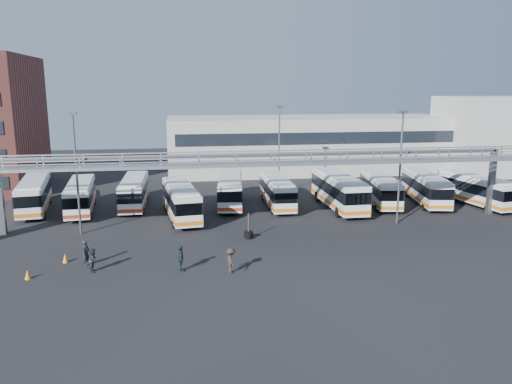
{
  "coord_description": "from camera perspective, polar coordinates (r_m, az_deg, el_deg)",
  "views": [
    {
      "loc": [
        -7.6,
        -34.62,
        12.12
      ],
      "look_at": [
        -1.23,
        6.0,
        3.57
      ],
      "focal_mm": 35.0,
      "sensor_mm": 36.0,
      "label": 1
    }
  ],
  "objects": [
    {
      "name": "bus_9",
      "position": [
        57.41,
        23.73,
        0.33
      ],
      "size": [
        3.89,
        10.62,
        3.15
      ],
      "rotation": [
        0.0,
        0.0,
        0.15
      ],
      "color": "silver",
      "rests_on": "ground"
    },
    {
      "name": "building_right",
      "position": [
        81.0,
        25.54,
        5.92
      ],
      "size": [
        14.0,
        12.0,
        11.0
      ],
      "primitive_type": "cube",
      "color": "#B2B2AD",
      "rests_on": "ground"
    },
    {
      "name": "bus_7",
      "position": [
        54.59,
        13.99,
        0.41
      ],
      "size": [
        4.02,
        10.47,
        3.1
      ],
      "rotation": [
        0.0,
        0.0,
        -0.17
      ],
      "color": "silver",
      "rests_on": "ground"
    },
    {
      "name": "tire_stack",
      "position": [
        41.22,
        -0.86,
        -4.83
      ],
      "size": [
        0.75,
        0.75,
        2.13
      ],
      "color": "black",
      "rests_on": "ground"
    },
    {
      "name": "pedestrian_b",
      "position": [
        35.6,
        -18.07,
        -7.39
      ],
      "size": [
        0.71,
        0.86,
        1.6
      ],
      "primitive_type": "imported",
      "rotation": [
        0.0,
        0.0,
        1.43
      ],
      "color": "#25212E",
      "rests_on": "ground"
    },
    {
      "name": "cone_left",
      "position": [
        35.91,
        -24.65,
        -8.56
      ],
      "size": [
        0.52,
        0.52,
        0.63
      ],
      "primitive_type": "cone",
      "rotation": [
        0.0,
        0.0,
        -0.42
      ],
      "color": "orange",
      "rests_on": "ground"
    },
    {
      "name": "cone_right",
      "position": [
        38.17,
        -20.97,
        -7.06
      ],
      "size": [
        0.47,
        0.47,
        0.65
      ],
      "primitive_type": "cone",
      "rotation": [
        0.0,
        0.0,
        -0.17
      ],
      "color": "orange",
      "rests_on": "ground"
    },
    {
      "name": "pedestrian_c",
      "position": [
        33.58,
        -2.88,
        -7.84
      ],
      "size": [
        0.88,
        1.24,
        1.74
      ],
      "primitive_type": "imported",
      "rotation": [
        0.0,
        0.0,
        1.79
      ],
      "color": "#2E211E",
      "rests_on": "ground"
    },
    {
      "name": "warehouse",
      "position": [
        75.66,
        6.19,
        5.51
      ],
      "size": [
        42.0,
        14.0,
        8.0
      ],
      "primitive_type": "cube",
      "color": "#9E9E99",
      "rests_on": "ground"
    },
    {
      "name": "bus_2",
      "position": [
        53.25,
        -13.76,
        0.12
      ],
      "size": [
        2.45,
        10.16,
        3.08
      ],
      "rotation": [
        0.0,
        0.0,
        -0.01
      ],
      "color": "silver",
      "rests_on": "ground"
    },
    {
      "name": "ground",
      "position": [
        37.46,
        3.31,
        -7.15
      ],
      "size": [
        140.0,
        140.0,
        0.0
      ],
      "primitive_type": "plane",
      "color": "black",
      "rests_on": "ground"
    },
    {
      "name": "gantry",
      "position": [
        41.73,
        1.7,
        2.62
      ],
      "size": [
        51.4,
        5.15,
        7.1
      ],
      "color": "#96999F",
      "rests_on": "ground"
    },
    {
      "name": "pedestrian_a",
      "position": [
        36.86,
        -18.86,
        -6.62
      ],
      "size": [
        0.65,
        0.78,
        1.81
      ],
      "primitive_type": "imported",
      "rotation": [
        0.0,
        0.0,
        1.18
      ],
      "color": "black",
      "rests_on": "ground"
    },
    {
      "name": "bus_0",
      "position": [
        54.67,
        -24.02,
        -0.18
      ],
      "size": [
        4.09,
        10.9,
        3.23
      ],
      "rotation": [
        0.0,
        0.0,
        0.16
      ],
      "color": "silver",
      "rests_on": "ground"
    },
    {
      "name": "bus_3",
      "position": [
        47.81,
        -8.59,
        -0.88
      ],
      "size": [
        3.74,
        10.8,
        3.21
      ],
      "rotation": [
        0.0,
        0.0,
        0.12
      ],
      "color": "silver",
      "rests_on": "ground"
    },
    {
      "name": "pedestrian_d",
      "position": [
        34.22,
        -8.59,
        -7.53
      ],
      "size": [
        0.62,
        1.11,
        1.8
      ],
      "primitive_type": "imported",
      "rotation": [
        0.0,
        0.0,
        1.75
      ],
      "color": "#18252B",
      "rests_on": "ground"
    },
    {
      "name": "bus_4",
      "position": [
        52.49,
        -2.95,
        0.33
      ],
      "size": [
        3.61,
        10.6,
        3.16
      ],
      "rotation": [
        0.0,
        0.0,
        -0.12
      ],
      "color": "silver",
      "rests_on": "ground"
    },
    {
      "name": "light_pole_left",
      "position": [
        43.91,
        -19.86,
        2.68
      ],
      "size": [
        0.7,
        0.35,
        10.21
      ],
      "color": "#4C4F54",
      "rests_on": "ground"
    },
    {
      "name": "bus_5",
      "position": [
        52.03,
        2.42,
        0.16
      ],
      "size": [
        2.59,
        10.08,
        3.04
      ],
      "rotation": [
        0.0,
        0.0,
        -0.03
      ],
      "color": "silver",
      "rests_on": "ground"
    },
    {
      "name": "bus_6",
      "position": [
        51.8,
        9.41,
        0.23
      ],
      "size": [
        2.68,
        11.45,
        3.48
      ],
      "rotation": [
        0.0,
        0.0,
        -0.0
      ],
      "color": "silver",
      "rests_on": "ground"
    },
    {
      "name": "bus_1",
      "position": [
        52.59,
        -19.41,
        -0.35
      ],
      "size": [
        3.33,
        10.33,
        3.08
      ],
      "rotation": [
        0.0,
        0.0,
        0.1
      ],
      "color": "silver",
      "rests_on": "ground"
    },
    {
      "name": "bus_8",
      "position": [
        56.39,
        18.82,
        0.52
      ],
      "size": [
        4.28,
        10.73,
        3.18
      ],
      "rotation": [
        0.0,
        0.0,
        -0.18
      ],
      "color": "silver",
      "rests_on": "ground"
    },
    {
      "name": "light_pole_mid",
      "position": [
        46.45,
        16.17,
        3.37
      ],
      "size": [
        0.7,
        0.35,
        10.21
      ],
      "color": "#4C4F54",
      "rests_on": "ground"
    },
    {
      "name": "light_pole_back",
      "position": [
        58.15,
        2.66,
        5.42
      ],
      "size": [
        0.7,
        0.35,
        10.21
      ],
      "color": "#4C4F54",
      "rests_on": "ground"
    }
  ]
}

